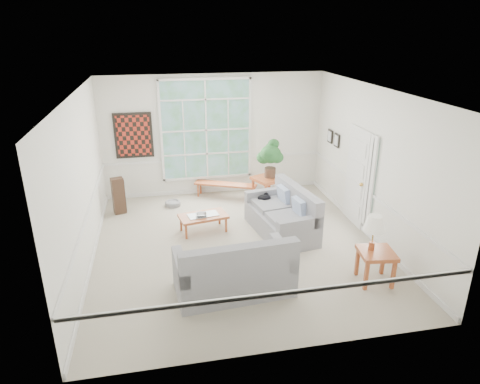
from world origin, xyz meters
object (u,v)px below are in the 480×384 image
loveseat_right (281,211)px  end_table (267,190)px  coffee_table (203,223)px  loveseat_front (234,263)px  side_table (375,266)px

loveseat_right → end_table: bearing=75.5°
coffee_table → loveseat_right: bearing=-24.7°
loveseat_front → end_table: 3.84m
loveseat_right → coffee_table: bearing=156.7°
loveseat_right → coffee_table: (-1.57, 0.39, -0.30)m
loveseat_front → end_table: bearing=62.6°
loveseat_front → side_table: 2.40m
loveseat_front → side_table: loveseat_front is taller
coffee_table → end_table: 2.16m
coffee_table → side_table: size_ratio=1.71×
side_table → loveseat_right: bearing=116.7°
coffee_table → end_table: size_ratio=1.56×
loveseat_right → side_table: 2.32m
loveseat_right → end_table: loveseat_right is taller
coffee_table → loveseat_front: bearing=-94.7°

